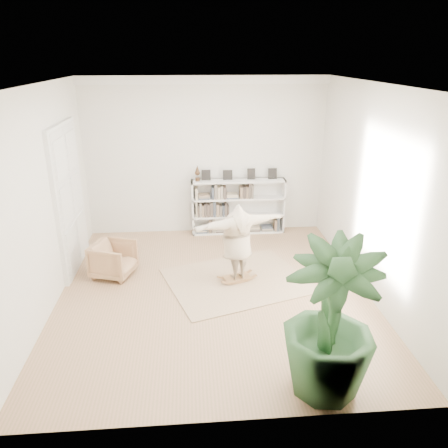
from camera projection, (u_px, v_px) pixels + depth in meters
name	position (u px, v px, depth m)	size (l,w,h in m)	color
floor	(214.00, 292.00, 7.92)	(6.00, 6.00, 0.00)	#97774E
room_shell	(204.00, 80.00, 9.37)	(6.00, 6.00, 6.00)	silver
doors	(70.00, 200.00, 8.41)	(0.09, 1.78, 2.92)	white
bookshelf	(238.00, 207.00, 10.36)	(2.20, 0.35, 1.64)	silver
armchair	(114.00, 259.00, 8.40)	(0.73, 0.75, 0.68)	tan
rug	(237.00, 280.00, 8.29)	(2.50, 2.00, 0.02)	tan
rocker_board	(237.00, 278.00, 8.27)	(0.56, 0.44, 0.11)	olive
person	(237.00, 240.00, 7.99)	(1.78, 0.49, 1.45)	#C0AC90
houseplant	(330.00, 320.00, 5.27)	(1.15, 1.15, 2.06)	#274D26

